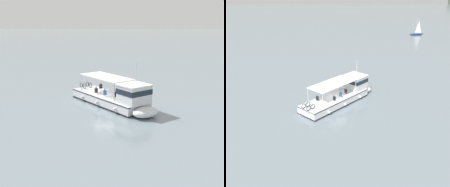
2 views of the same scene
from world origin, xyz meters
The scene contains 3 objects.
ground_plane centered at (0.00, 0.00, 0.00)m, with size 400.00×400.00×0.00m, color gray.
ferry_main centered at (-1.40, 0.94, 1.02)m, with size 10.66×11.63×5.32m.
sailboat_off_stern centered at (-50.36, 32.77, 0.54)m, with size 1.85×4.91×5.40m.
Camera 2 is at (31.10, -3.74, 15.12)m, focal length 40.37 mm.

